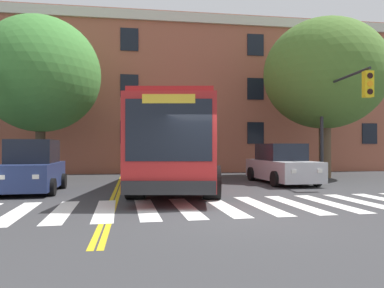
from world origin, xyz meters
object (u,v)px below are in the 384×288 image
object	(u,v)px
traffic_light_near_corner	(339,106)
street_tree_curbside_large	(325,74)
car_navy_near_lane	(33,168)
street_tree_curbside_small	(41,75)
car_silver_far_lane	(281,165)
city_bus	(178,143)
car_black_behind_bus	(159,155)

from	to	relation	value
traffic_light_near_corner	street_tree_curbside_large	size ratio (longest dim) A/B	0.60
car_navy_near_lane	street_tree_curbside_small	size ratio (longest dim) A/B	0.47
car_silver_far_lane	street_tree_curbside_small	distance (m)	12.34
street_tree_curbside_large	street_tree_curbside_small	world-z (taller)	street_tree_curbside_large
city_bus	car_silver_far_lane	world-z (taller)	city_bus
car_navy_near_lane	car_black_behind_bus	world-z (taller)	car_black_behind_bus
city_bus	traffic_light_near_corner	xyz separation A→B (m)	(7.21, 0.23, 1.67)
city_bus	street_tree_curbside_small	bearing A→B (deg)	147.43
car_navy_near_lane	car_black_behind_bus	xyz separation A→B (m)	(5.31, 11.36, 0.20)
car_navy_near_lane	traffic_light_near_corner	world-z (taller)	traffic_light_near_corner
street_tree_curbside_large	car_black_behind_bus	bearing A→B (deg)	140.48
car_silver_far_lane	traffic_light_near_corner	xyz separation A→B (m)	(2.35, -0.90, 2.66)
traffic_light_near_corner	street_tree_curbside_small	bearing A→B (deg)	164.31
car_silver_far_lane	car_navy_near_lane	bearing A→B (deg)	-169.32
car_navy_near_lane	street_tree_curbside_small	distance (m)	6.54
street_tree_curbside_small	car_black_behind_bus	bearing A→B (deg)	46.45
city_bus	car_navy_near_lane	distance (m)	5.56
city_bus	street_tree_curbside_large	distance (m)	9.81
car_silver_far_lane	street_tree_curbside_small	bearing A→B (deg)	165.44
car_navy_near_lane	car_silver_far_lane	bearing A→B (deg)	10.68
car_navy_near_lane	street_tree_curbside_small	world-z (taller)	street_tree_curbside_small
car_black_behind_bus	city_bus	bearing A→B (deg)	-89.40
city_bus	car_black_behind_bus	size ratio (longest dim) A/B	2.18
city_bus	car_silver_far_lane	distance (m)	5.09
street_tree_curbside_large	city_bus	bearing A→B (deg)	-156.69
street_tree_curbside_small	car_navy_near_lane	bearing A→B (deg)	-79.58
traffic_light_near_corner	street_tree_curbside_large	world-z (taller)	street_tree_curbside_large
city_bus	car_black_behind_bus	distance (m)	10.57
city_bus	car_black_behind_bus	xyz separation A→B (m)	(-0.11, 10.55, -0.73)
car_navy_near_lane	car_silver_far_lane	distance (m)	10.46
car_black_behind_bus	traffic_light_near_corner	bearing A→B (deg)	-54.64
street_tree_curbside_small	street_tree_curbside_large	bearing A→B (deg)	-1.72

